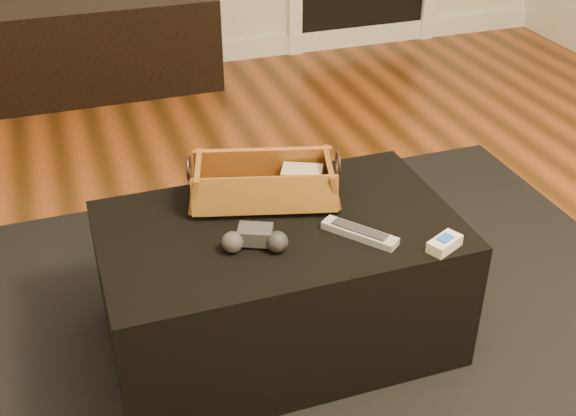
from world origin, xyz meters
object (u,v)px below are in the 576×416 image
object	(u,v)px
ottoman	(279,283)
game_controller	(255,239)
media_cabinet	(97,47)
wicker_basket	(264,184)
cream_gadget	(445,243)
tv_remote	(257,194)
silver_remote	(360,233)

from	to	relation	value
ottoman	game_controller	world-z (taller)	game_controller
media_cabinet	game_controller	bearing A→B (deg)	-85.47
wicker_basket	cream_gadget	bearing A→B (deg)	-46.66
tv_remote	game_controller	world-z (taller)	game_controller
ottoman	wicker_basket	size ratio (longest dim) A/B	2.11
tv_remote	wicker_basket	size ratio (longest dim) A/B	0.48
silver_remote	media_cabinet	bearing A→B (deg)	101.24
silver_remote	wicker_basket	bearing A→B (deg)	124.48
wicker_basket	cream_gadget	size ratio (longest dim) A/B	4.29
media_cabinet	wicker_basket	distance (m)	2.11
tv_remote	game_controller	xyz separation A→B (m)	(-0.07, -0.22, 0.00)
game_controller	tv_remote	bearing A→B (deg)	71.90
ottoman	wicker_basket	bearing A→B (deg)	89.43
game_controller	cream_gadget	distance (m)	0.50
wicker_basket	game_controller	size ratio (longest dim) A/B	2.56
ottoman	tv_remote	bearing A→B (deg)	100.29
media_cabinet	tv_remote	size ratio (longest dim) A/B	5.50
ottoman	tv_remote	size ratio (longest dim) A/B	4.39
tv_remote	silver_remote	size ratio (longest dim) A/B	1.13
cream_gadget	media_cabinet	bearing A→B (deg)	104.84
cream_gadget	game_controller	bearing A→B (deg)	160.72
wicker_basket	cream_gadget	world-z (taller)	wicker_basket
cream_gadget	tv_remote	bearing A→B (deg)	135.92
wicker_basket	game_controller	world-z (taller)	wicker_basket
wicker_basket	silver_remote	distance (m)	0.33
cream_gadget	silver_remote	bearing A→B (deg)	146.25
ottoman	silver_remote	bearing A→B (deg)	-34.77
media_cabinet	tv_remote	distance (m)	2.12
tv_remote	cream_gadget	xyz separation A→B (m)	(0.40, -0.39, -0.01)
silver_remote	cream_gadget	xyz separation A→B (m)	(0.19, -0.13, 0.00)
media_cabinet	game_controller	world-z (taller)	media_cabinet
wicker_basket	cream_gadget	xyz separation A→B (m)	(0.38, -0.40, -0.03)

